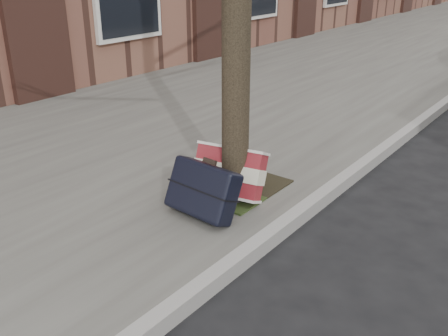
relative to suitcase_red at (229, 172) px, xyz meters
The scene contains 3 objects.
dirt_patch 0.33m from the suitcase_red, 119.93° to the left, with size 0.85×0.85×0.01m, color black.
suitcase_red is the anchor object (origin of this frame).
suitcase_navy 0.42m from the suitcase_red, 83.83° to the right, with size 0.62×0.20×0.44m, color black.
Camera 1 is at (0.55, -2.24, 2.13)m, focal length 40.00 mm.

